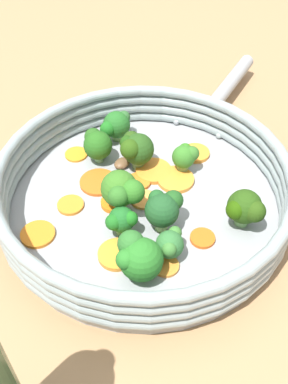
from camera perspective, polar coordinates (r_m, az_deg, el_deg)
ground_plane at (r=0.56m, az=0.00°, el=-2.21°), size 4.00×4.00×0.00m
skillet at (r=0.55m, az=0.00°, el=-1.66°), size 0.34×0.34×0.02m
skillet_rim_wall at (r=0.53m, az=0.00°, el=1.00°), size 0.35×0.35×0.06m
skillet_handle at (r=0.73m, az=10.35°, el=12.79°), size 0.17×0.14×0.02m
skillet_rivet_left at (r=0.65m, az=9.49°, el=7.08°), size 0.01×0.01×0.01m
skillet_rivet_right at (r=0.66m, az=4.14°, el=8.87°), size 0.01×0.01×0.01m
carrot_slice_0 at (r=0.55m, az=-9.31°, el=-1.64°), size 0.04×0.04×0.00m
carrot_slice_1 at (r=0.54m, az=-3.86°, el=-1.37°), size 0.04×0.04×0.01m
carrot_slice_2 at (r=0.51m, az=7.44°, el=-5.83°), size 0.03×0.03×0.00m
carrot_slice_3 at (r=0.61m, az=6.58°, el=4.93°), size 0.05×0.05×0.01m
carrot_slice_4 at (r=0.57m, az=4.03°, el=1.60°), size 0.06×0.06×0.01m
carrot_slice_5 at (r=0.49m, az=-3.46°, el=-7.92°), size 0.06×0.06×0.01m
carrot_slice_6 at (r=0.57m, az=-5.80°, el=1.25°), size 0.07×0.07×0.00m
carrot_slice_7 at (r=0.58m, az=1.22°, el=2.70°), size 0.06×0.06×0.01m
carrot_slice_8 at (r=0.53m, az=-13.42°, el=-5.00°), size 0.06×0.06×0.00m
carrot_slice_9 at (r=0.61m, az=-0.96°, el=5.17°), size 0.04×0.04×0.01m
carrot_slice_10 at (r=0.49m, az=2.80°, el=-9.35°), size 0.03×0.03×0.00m
carrot_slice_11 at (r=0.55m, az=-0.40°, el=-0.80°), size 0.04×0.04×0.00m
carrot_slice_12 at (r=0.62m, az=-8.60°, el=4.75°), size 0.04×0.04×0.00m
carrot_slice_13 at (r=0.57m, az=-0.74°, el=1.29°), size 0.04×0.04×0.00m
broccoli_floret_0 at (r=0.46m, az=-0.73°, el=-8.22°), size 0.05×0.05×0.05m
broccoli_floret_1 at (r=0.51m, az=12.71°, el=-2.04°), size 0.04×0.05×0.05m
broccoli_floret_2 at (r=0.59m, az=-6.02°, el=6.15°), size 0.04×0.04×0.05m
broccoli_floret_3 at (r=0.57m, az=5.24°, el=4.54°), size 0.03×0.03×0.04m
broccoli_floret_4 at (r=0.50m, az=2.71°, el=-2.01°), size 0.04×0.04×0.05m
broccoli_floret_5 at (r=0.50m, az=-2.89°, el=-3.62°), size 0.04×0.03×0.04m
broccoli_floret_6 at (r=0.62m, az=-3.52°, el=8.48°), size 0.04×0.04×0.04m
broccoli_floret_7 at (r=0.57m, az=-1.08°, el=5.58°), size 0.05×0.05×0.05m
broccoli_floret_8 at (r=0.48m, az=3.29°, el=-6.67°), size 0.03×0.03×0.04m
broccoli_floret_9 at (r=0.51m, az=-2.71°, el=-0.04°), size 0.05×0.05×0.06m
mushroom_piece_0 at (r=0.59m, az=-2.93°, el=3.64°), size 0.03×0.03×0.01m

